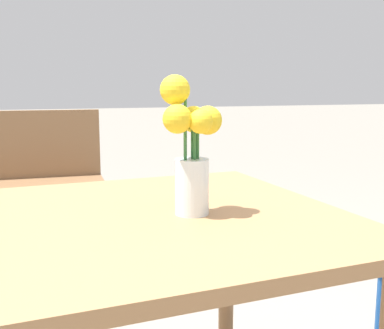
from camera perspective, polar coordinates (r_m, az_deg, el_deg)
name	(u,v)px	position (r m, az deg, el deg)	size (l,w,h in m)	color
table_front	(164,257)	(1.13, -3.28, -10.89)	(0.84, 0.88, 0.71)	#9E7047
flower_vase	(191,150)	(1.06, -0.14, 1.75)	(0.14, 0.11, 0.31)	silver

